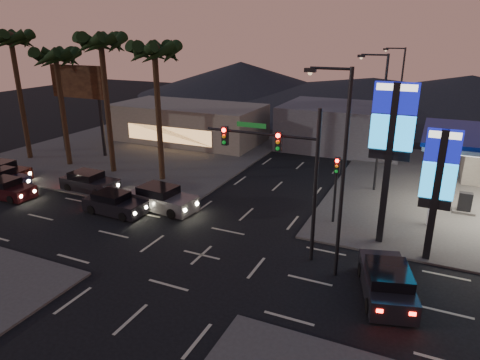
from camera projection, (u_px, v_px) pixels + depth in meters
The scene contains 26 objects.
ground at pixel (202, 255), 23.03m from camera, with size 140.00×140.00×0.00m, color black.
corner_lot_nw at pixel (141, 151), 43.06m from camera, with size 24.00×24.00×0.12m, color #47443F.
pylon_sign_tall at pixel (392, 133), 22.33m from camera, with size 2.20×0.35×9.00m.
pylon_sign_short at pixel (439, 176), 21.05m from camera, with size 1.60×0.35×7.00m.
traffic_signal_mast at pixel (283, 161), 21.56m from camera, with size 6.10×0.39×8.00m.
pedestal_signal at pixel (336, 179), 25.91m from camera, with size 0.32×0.39×4.30m.
streetlight_near at pixel (340, 164), 19.35m from camera, with size 2.14×0.25×10.00m.
streetlight_mid at pixel (379, 116), 30.52m from camera, with size 2.14×0.25×10.00m.
streetlight_far at pixel (398, 92), 42.56m from camera, with size 2.14×0.25×10.00m.
palm_a at pixel (155, 60), 31.66m from camera, with size 4.41×4.41×10.86m.
palm_b at pixel (102, 51), 33.45m from camera, with size 4.41×4.41×11.46m.
palm_c at pixel (56, 64), 35.77m from camera, with size 4.41×4.41×10.26m.
palm_d at pixel (12, 47), 37.32m from camera, with size 4.41×4.41×11.66m.
billboard at pixel (78, 89), 40.20m from camera, with size 6.00×0.30×8.50m.
building_far_west at pixel (189, 123), 46.79m from camera, with size 16.00×8.00×4.00m, color #726B5B.
building_far_mid at pixel (343, 127), 43.87m from camera, with size 12.00×9.00×4.40m, color #4C4C51.
hill_left at pixel (241, 78), 83.45m from camera, with size 40.00×40.00×6.00m, color black.
hill_right at pixel (470, 91), 67.88m from camera, with size 50.00×50.00×5.00m, color black.
hill_center at pixel (372, 90), 73.94m from camera, with size 60.00×60.00×4.00m, color black.
car_lane_a_front at pixel (114, 204), 28.23m from camera, with size 4.35×1.93×1.40m.
car_lane_a_mid at pixel (6, 189), 30.95m from camera, with size 4.33×1.89×1.40m.
car_lane_a_rear at pixel (0, 179), 32.90m from camera, with size 4.67×2.00×1.51m.
car_lane_b_front at pixel (162, 199), 28.80m from camera, with size 5.04×2.46×1.60m.
car_lane_b_mid at pixel (89, 182), 32.19m from camera, with size 4.54×1.99×1.46m.
car_lane_b_rear at pixel (1, 172), 34.50m from camera, with size 4.88×2.30×1.55m.
suv_station at pixel (387, 282), 19.23m from camera, with size 3.14×5.01×1.56m.
Camera 1 is at (10.40, -17.73, 11.35)m, focal length 32.00 mm.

